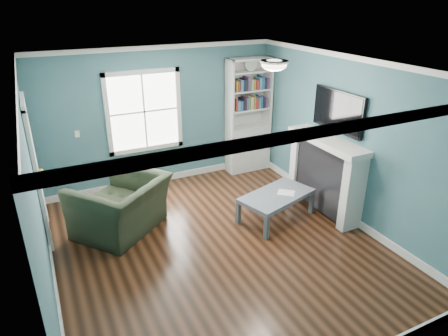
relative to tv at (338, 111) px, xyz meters
name	(u,v)px	position (x,y,z in m)	size (l,w,h in m)	color
floor	(218,245)	(-2.20, -0.20, -1.72)	(5.00, 5.00, 0.00)	black
room_walls	(217,145)	(-2.20, -0.20, -0.14)	(5.00, 5.00, 5.00)	#375F6F
trim	(217,169)	(-2.20, -0.20, -0.49)	(4.50, 5.00, 2.60)	white
window	(144,112)	(-2.50, 2.29, -0.27)	(1.40, 0.06, 1.50)	white
bookshelf	(248,127)	(-0.43, 2.10, -0.80)	(0.90, 0.35, 2.31)	silver
fireplace	(325,175)	(-0.12, 0.00, -1.09)	(0.44, 1.58, 1.30)	black
tv	(338,111)	(0.00, 0.00, 0.00)	(0.06, 1.10, 0.65)	black
door	(36,171)	(-4.42, 1.20, -0.65)	(0.12, 0.98, 2.17)	silver
ceiling_fixture	(274,64)	(-1.30, -0.10, 0.82)	(0.38, 0.38, 0.15)	white
light_switch	(77,134)	(-3.70, 2.28, -0.52)	(0.08, 0.01, 0.12)	white
recliner	(120,197)	(-3.35, 0.85, -1.16)	(1.30, 0.84, 1.13)	black
coffee_table	(277,197)	(-1.00, 0.10, -1.34)	(1.36, 0.99, 0.44)	#4B555A
paper_sheet	(286,193)	(-0.84, 0.07, -1.28)	(0.21, 0.27, 0.00)	white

